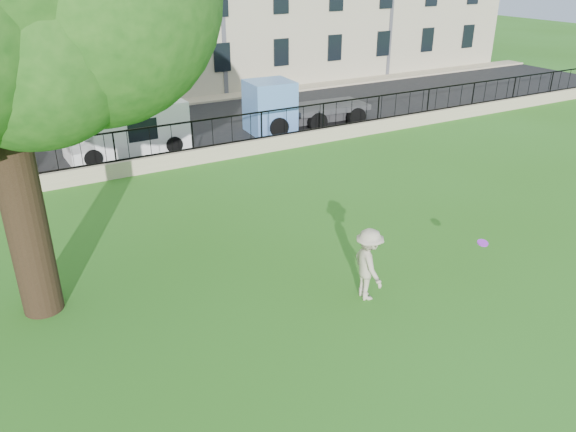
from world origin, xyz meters
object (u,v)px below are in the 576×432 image
frisbee (483,243)px  blue_truck (305,103)px  white_van (126,129)px  man (368,264)px

frisbee → blue_truck: size_ratio=0.05×
white_van → frisbee: bearing=-73.1°
white_van → blue_truck: size_ratio=0.86×
frisbee → white_van: size_ratio=0.06×
white_van → blue_truck: bearing=-3.4°
frisbee → white_van: 15.25m
man → blue_truck: blue_truck is taller
man → blue_truck: 14.90m
frisbee → blue_truck: 14.64m
white_van → blue_truck: blue_truck is taller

